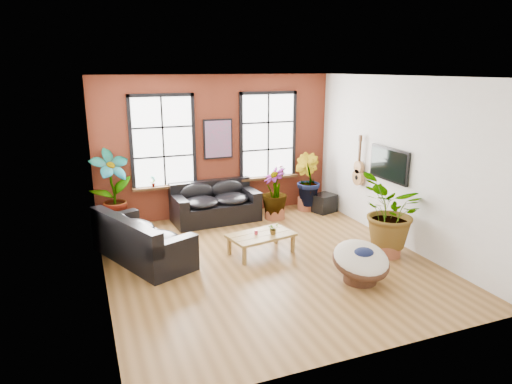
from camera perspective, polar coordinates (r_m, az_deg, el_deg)
room at (r=8.58m, az=1.10°, el=2.45°), size 6.04×6.54×3.54m
sofa_back at (r=11.25m, az=-5.19°, el=-1.42°), size 2.12×1.12×0.95m
sofa_left at (r=9.19m, az=-14.31°, el=-5.83°), size 1.81×2.53×0.92m
coffee_table at (r=9.23m, az=0.65°, el=-5.55°), size 1.42×0.98×0.50m
papasan_chair at (r=8.26m, az=12.99°, el=-8.41°), size 1.04×1.05×0.75m
poster at (r=11.36m, az=-4.77°, el=6.62°), size 0.74×0.06×0.98m
tv_wall_unit at (r=10.44m, az=15.21°, el=3.08°), size 0.13×1.86×1.20m
media_box at (r=12.03m, az=8.49°, el=-1.38°), size 0.68×0.62×0.47m
pot_back_left at (r=11.11m, az=-17.17°, el=-3.60°), size 0.55×0.55×0.37m
pot_back_right at (r=12.16m, az=6.32°, el=-1.44°), size 0.56×0.56×0.34m
pot_right_wall at (r=9.56m, az=16.11°, el=-6.55°), size 0.63×0.63×0.39m
pot_mid at (r=11.41m, az=2.35°, el=-2.42°), size 0.56×0.56×0.37m
floor_plant_back_left at (r=10.89m, az=-17.52°, el=0.65°), size 1.10×0.93×1.77m
floor_plant_back_right at (r=12.00m, az=6.36°, el=1.57°), size 0.74×0.85×1.35m
floor_plant_right_wall at (r=9.33m, az=16.62°, el=-2.41°), size 1.75×1.79×1.51m
floor_plant_mid at (r=11.24m, az=2.33°, el=0.15°), size 0.71×0.71×1.16m
table_plant at (r=9.17m, az=2.16°, el=-4.60°), size 0.26×0.25×0.24m
sill_plant_left at (r=11.14m, az=-12.74°, el=1.32°), size 0.17×0.17×0.27m
sill_plant_right at (r=12.07m, az=3.16°, el=2.74°), size 0.19×0.19×0.27m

